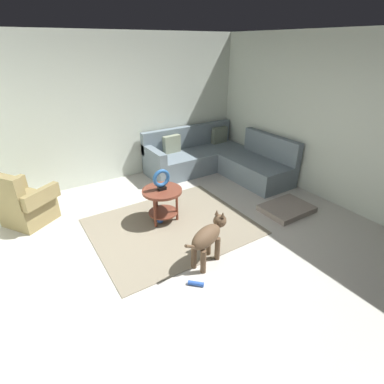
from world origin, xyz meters
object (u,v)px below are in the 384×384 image
object	(u,v)px
sectional_couch	(217,160)
dog_bed_mat	(287,209)
armchair	(25,204)
dog	(208,237)
dog_toy_rope	(196,283)
torus_sculpture	(161,179)
dog_toy_ball	(160,220)
side_table	(162,197)

from	to	relation	value
sectional_couch	dog_bed_mat	bearing A→B (deg)	-90.16
armchair	dog_bed_mat	distance (m)	4.12
dog_bed_mat	dog	bearing A→B (deg)	-170.07
armchair	dog	world-z (taller)	armchair
sectional_couch	dog_toy_rope	distance (m)	3.36
torus_sculpture	dog_toy_ball	world-z (taller)	torus_sculpture
sectional_couch	side_table	xyz separation A→B (m)	(-1.86, -1.10, 0.13)
torus_sculpture	dog	world-z (taller)	torus_sculpture
side_table	dog_toy_rope	size ratio (longest dim) A/B	3.26
sectional_couch	dog	bearing A→B (deg)	-129.06
dog_toy_ball	torus_sculpture	bearing A→B (deg)	27.67
dog	dog_bed_mat	bearing A→B (deg)	79.64
torus_sculpture	dog_bed_mat	distance (m)	2.14
side_table	dog_toy_rope	world-z (taller)	side_table
dog	sectional_couch	bearing A→B (deg)	120.65
sectional_couch	side_table	bearing A→B (deg)	-149.44
torus_sculpture	dog_toy_rope	size ratio (longest dim) A/B	1.77
dog_toy_rope	dog_toy_ball	bearing A→B (deg)	79.70
side_table	dog	bearing A→B (deg)	-88.73
dog	dog_toy_ball	size ratio (longest dim) A/B	8.44
torus_sculpture	dog_bed_mat	size ratio (longest dim) A/B	0.41
torus_sculpture	dog_toy_ball	bearing A→B (deg)	-152.33
sectional_couch	side_table	size ratio (longest dim) A/B	3.75
dog_bed_mat	dog_toy_ball	size ratio (longest dim) A/B	8.30
sectional_couch	armchair	bearing A→B (deg)	-179.46
armchair	side_table	xyz separation A→B (m)	(1.78, -1.06, 0.09)
armchair	dog	distance (m)	2.87
side_table	torus_sculpture	xyz separation A→B (m)	(0.00, -0.00, 0.29)
armchair	dog_toy_rope	size ratio (longest dim) A/B	5.43
dog_toy_ball	sectional_couch	bearing A→B (deg)	30.45
sectional_couch	dog_toy_ball	bearing A→B (deg)	-149.55
dog_toy_rope	armchair	bearing A→B (deg)	120.17
sectional_couch	dog_bed_mat	xyz separation A→B (m)	(-0.01, -1.94, -0.24)
dog	dog_toy_ball	xyz separation A→B (m)	(-0.10, 1.12, -0.33)
side_table	dog_toy_ball	size ratio (longest dim) A/B	6.23
armchair	dog_bed_mat	size ratio (longest dim) A/B	1.25
armchair	dog_toy_rope	bearing A→B (deg)	-4.06
sectional_couch	dog_toy_ball	size ratio (longest dim) A/B	23.36
dog	dog_toy_ball	bearing A→B (deg)	164.97
side_table	torus_sculpture	world-z (taller)	torus_sculpture
torus_sculpture	dog_toy_ball	distance (m)	0.67
sectional_couch	side_table	world-z (taller)	sectional_couch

